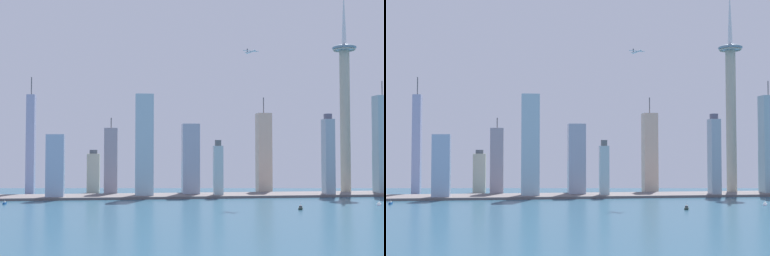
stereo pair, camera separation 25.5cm
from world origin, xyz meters
TOP-DOWN VIEW (x-y plane):
  - waterfront_pier at (0.00, 494.55)m, footprint 765.82×72.76m
  - observation_tower at (241.34, 518.35)m, footprint 40.64×40.64m
  - skyscraper_0 at (-149.15, 540.90)m, footprint 21.26×26.00m
  - skyscraper_1 at (-180.30, 589.42)m, footprint 21.04×19.50m
  - skyscraper_2 at (111.97, 561.65)m, footprint 23.90×24.37m
  - skyscraper_3 at (312.68, 539.51)m, footprint 21.34×14.98m
  - skyscraper_4 at (-96.49, 489.14)m, footprint 27.96×22.14m
  - skyscraper_5 at (18.07, 482.73)m, footprint 14.57×12.70m
  - skyscraper_6 at (294.43, 492.20)m, footprint 26.23×23.17m
  - skyscraper_7 at (-22.27, 546.80)m, footprint 16.19×13.63m
  - skyscraper_8 at (195.50, 479.04)m, footprint 15.65×20.04m
  - skyscraper_9 at (-229.20, 477.83)m, footprint 26.48×15.48m
  - skyscraper_10 at (-282.56, 573.98)m, footprint 13.63×15.13m
  - skyscraper_11 at (-21.83, 511.22)m, footprint 27.48×24.47m
  - boat_0 at (-286.65, 413.40)m, footprint 3.50×9.46m
  - boat_1 at (90.39, 305.70)m, footprint 10.19×16.72m
  - boat_2 at (209.39, 339.04)m, footprint 9.09×10.29m
  - airplane at (51.92, 403.28)m, footprint 24.22×24.25m

SIDE VIEW (x-z plane):
  - boat_2 at x=209.39m, z-range -3.08..6.21m
  - boat_0 at x=-286.65m, z-range -2.04..5.20m
  - boat_1 at x=90.39m, z-range -2.58..6.16m
  - waterfront_pier at x=0.00m, z-range 0.00..3.66m
  - skyscraper_7 at x=-22.27m, z-range 0.00..49.15m
  - skyscraper_1 at x=-180.30m, z-range -2.00..71.62m
  - skyscraper_3 at x=312.68m, z-range -1.73..75.22m
  - skyscraper_5 at x=18.07m, z-range -2.76..86.02m
  - skyscraper_9 at x=-229.20m, z-range 0.00..96.62m
  - skyscraper_0 at x=-149.15m, z-range -8.44..117.52m
  - skyscraper_11 at x=-21.83m, z-range 0.00..115.10m
  - skyscraper_8 at x=195.50m, z-range -2.68..128.43m
  - skyscraper_2 at x=111.97m, z-range -13.71..150.89m
  - skyscraper_4 at x=-96.49m, z-range 0.00..159.71m
  - skyscraper_6 at x=294.43m, z-range -12.30..175.10m
  - skyscraper_10 at x=-282.56m, z-range -14.50..180.62m
  - observation_tower at x=241.34m, z-range -12.23..336.54m
  - airplane at x=51.92m, z-range 210.24..217.46m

